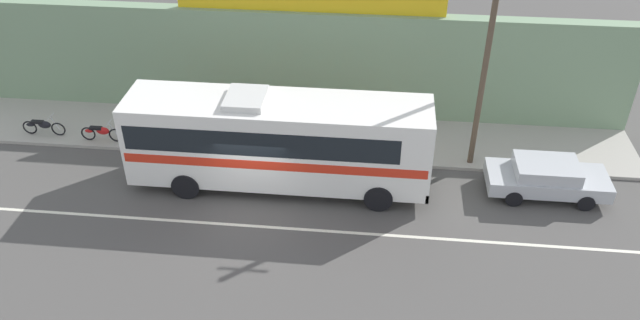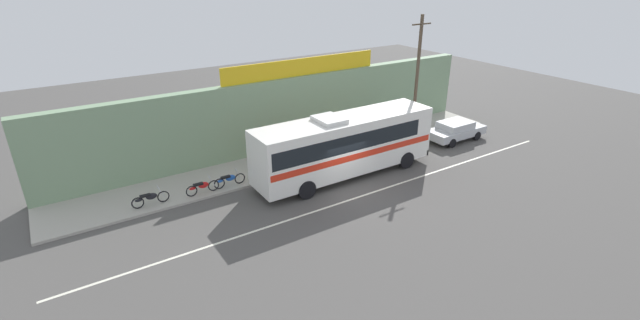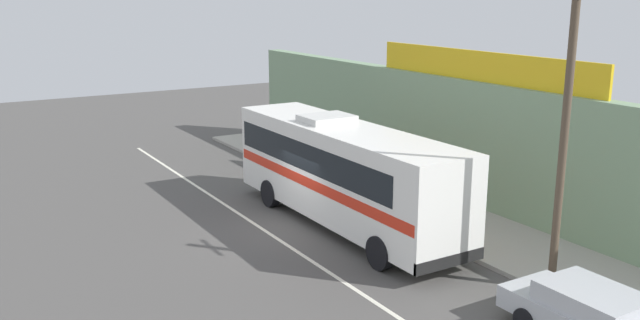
{
  "view_description": "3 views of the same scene",
  "coord_description": "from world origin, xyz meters",
  "px_view_note": "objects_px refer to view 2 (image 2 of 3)",
  "views": [
    {
      "loc": [
        4.35,
        -17.54,
        14.4
      ],
      "look_at": [
        2.37,
        1.42,
        1.46
      ],
      "focal_mm": 35.55,
      "sensor_mm": 36.0,
      "label": 1
    },
    {
      "loc": [
        -13.13,
        -17.14,
        11.41
      ],
      "look_at": [
        -0.9,
        1.8,
        1.39
      ],
      "focal_mm": 24.82,
      "sensor_mm": 36.0,
      "label": 2
    },
    {
      "loc": [
        19.6,
        -10.59,
        8.0
      ],
      "look_at": [
        -0.43,
        1.58,
        2.15
      ],
      "focal_mm": 37.92,
      "sensor_mm": 36.0,
      "label": 3
    }
  ],
  "objects_px": {
    "utility_pole": "(417,78)",
    "motorcycle_black": "(229,179)",
    "motorcycle_purple": "(202,187)",
    "pedestrian_by_curb": "(282,152)",
    "parked_car": "(456,130)",
    "intercity_bus": "(344,143)",
    "motorcycle_orange": "(267,170)",
    "motorcycle_green": "(150,198)"
  },
  "relations": [
    {
      "from": "intercity_bus",
      "to": "pedestrian_by_curb",
      "type": "bearing_deg",
      "value": 133.31
    },
    {
      "from": "utility_pole",
      "to": "pedestrian_by_curb",
      "type": "bearing_deg",
      "value": 176.14
    },
    {
      "from": "intercity_bus",
      "to": "motorcycle_black",
      "type": "bearing_deg",
      "value": 161.43
    },
    {
      "from": "pedestrian_by_curb",
      "to": "parked_car",
      "type": "bearing_deg",
      "value": -10.42
    },
    {
      "from": "motorcycle_black",
      "to": "motorcycle_green",
      "type": "relative_size",
      "value": 0.97
    },
    {
      "from": "parked_car",
      "to": "motorcycle_orange",
      "type": "relative_size",
      "value": 2.37
    },
    {
      "from": "intercity_bus",
      "to": "utility_pole",
      "type": "height_order",
      "value": "utility_pole"
    },
    {
      "from": "motorcycle_black",
      "to": "pedestrian_by_curb",
      "type": "relative_size",
      "value": 1.06
    },
    {
      "from": "parked_car",
      "to": "utility_pole",
      "type": "relative_size",
      "value": 0.52
    },
    {
      "from": "utility_pole",
      "to": "motorcycle_black",
      "type": "bearing_deg",
      "value": 179.89
    },
    {
      "from": "intercity_bus",
      "to": "parked_car",
      "type": "bearing_deg",
      "value": 2.47
    },
    {
      "from": "utility_pole",
      "to": "motorcycle_green",
      "type": "height_order",
      "value": "utility_pole"
    },
    {
      "from": "parked_car",
      "to": "motorcycle_green",
      "type": "height_order",
      "value": "parked_car"
    },
    {
      "from": "motorcycle_green",
      "to": "motorcycle_orange",
      "type": "xyz_separation_m",
      "value": [
        6.49,
        -0.19,
        0.0
      ]
    },
    {
      "from": "intercity_bus",
      "to": "pedestrian_by_curb",
      "type": "height_order",
      "value": "intercity_bus"
    },
    {
      "from": "motorcycle_green",
      "to": "pedestrian_by_curb",
      "type": "relative_size",
      "value": 1.1
    },
    {
      "from": "motorcycle_orange",
      "to": "parked_car",
      "type": "bearing_deg",
      "value": -6.82
    },
    {
      "from": "pedestrian_by_curb",
      "to": "motorcycle_orange",
      "type": "bearing_deg",
      "value": -154.4
    },
    {
      "from": "motorcycle_purple",
      "to": "motorcycle_orange",
      "type": "distance_m",
      "value": 3.85
    },
    {
      "from": "parked_car",
      "to": "motorcycle_black",
      "type": "bearing_deg",
      "value": 174.14
    },
    {
      "from": "utility_pole",
      "to": "motorcycle_black",
      "type": "xyz_separation_m",
      "value": [
        -13.66,
        0.03,
        -3.9
      ]
    },
    {
      "from": "motorcycle_black",
      "to": "pedestrian_by_curb",
      "type": "xyz_separation_m",
      "value": [
        3.65,
        0.65,
        0.58
      ]
    },
    {
      "from": "motorcycle_purple",
      "to": "parked_car",
      "type": "bearing_deg",
      "value": -5.24
    },
    {
      "from": "motorcycle_purple",
      "to": "pedestrian_by_curb",
      "type": "distance_m",
      "value": 5.27
    },
    {
      "from": "intercity_bus",
      "to": "motorcycle_black",
      "type": "xyz_separation_m",
      "value": [
        -6.24,
        2.1,
        -1.5
      ]
    },
    {
      "from": "motorcycle_black",
      "to": "motorcycle_green",
      "type": "distance_m",
      "value": 4.2
    },
    {
      "from": "intercity_bus",
      "to": "motorcycle_orange",
      "type": "bearing_deg",
      "value": 151.96
    },
    {
      "from": "utility_pole",
      "to": "motorcycle_orange",
      "type": "xyz_separation_m",
      "value": [
        -11.36,
        0.03,
        -3.9
      ]
    },
    {
      "from": "motorcycle_green",
      "to": "motorcycle_orange",
      "type": "height_order",
      "value": "same"
    },
    {
      "from": "motorcycle_green",
      "to": "motorcycle_black",
      "type": "bearing_deg",
      "value": -2.54
    },
    {
      "from": "motorcycle_green",
      "to": "motorcycle_purple",
      "type": "xyz_separation_m",
      "value": [
        2.65,
        -0.22,
        0.0
      ]
    },
    {
      "from": "utility_pole",
      "to": "motorcycle_orange",
      "type": "bearing_deg",
      "value": 179.86
    },
    {
      "from": "motorcycle_purple",
      "to": "pedestrian_by_curb",
      "type": "bearing_deg",
      "value": 7.5
    },
    {
      "from": "utility_pole",
      "to": "motorcycle_green",
      "type": "distance_m",
      "value": 18.28
    },
    {
      "from": "intercity_bus",
      "to": "motorcycle_purple",
      "type": "relative_size",
      "value": 6.08
    },
    {
      "from": "parked_car",
      "to": "pedestrian_by_curb",
      "type": "distance_m",
      "value": 12.8
    },
    {
      "from": "motorcycle_orange",
      "to": "motorcycle_purple",
      "type": "bearing_deg",
      "value": -179.45
    },
    {
      "from": "parked_car",
      "to": "motorcycle_orange",
      "type": "distance_m",
      "value": 14.04
    },
    {
      "from": "motorcycle_black",
      "to": "motorcycle_orange",
      "type": "xyz_separation_m",
      "value": [
        2.3,
        0.0,
        0.0
      ]
    },
    {
      "from": "parked_car",
      "to": "pedestrian_by_curb",
      "type": "height_order",
      "value": "pedestrian_by_curb"
    },
    {
      "from": "motorcycle_green",
      "to": "motorcycle_orange",
      "type": "distance_m",
      "value": 6.5
    },
    {
      "from": "utility_pole",
      "to": "pedestrian_by_curb",
      "type": "distance_m",
      "value": 10.57
    }
  ]
}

